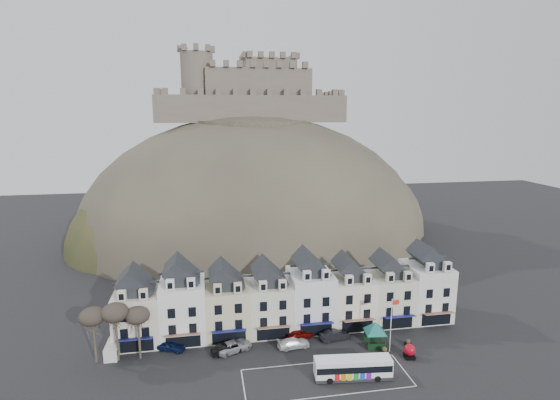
# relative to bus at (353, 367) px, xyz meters

# --- Properties ---
(ground) EXTENTS (300.00, 300.00, 0.00)m
(ground) POSITION_rel_bus_xyz_m (-5.46, -0.66, -1.59)
(ground) COLOR black
(ground) RESTS_ON ground
(coach_bay_markings) EXTENTS (22.00, 7.50, 0.01)m
(coach_bay_markings) POSITION_rel_bus_xyz_m (-3.46, 0.59, -1.59)
(coach_bay_markings) COLOR silver
(coach_bay_markings) RESTS_ON ground
(townhouse_terrace) EXTENTS (54.40, 9.35, 11.80)m
(townhouse_terrace) POSITION_rel_bus_xyz_m (-5.31, 15.31, 3.71)
(townhouse_terrace) COLOR beige
(townhouse_terrace) RESTS_ON ground
(castle_hill) EXTENTS (100.00, 76.00, 68.00)m
(castle_hill) POSITION_rel_bus_xyz_m (-4.20, 68.29, -1.49)
(castle_hill) COLOR #3D382F
(castle_hill) RESTS_ON ground
(castle) EXTENTS (50.20, 22.20, 22.00)m
(castle) POSITION_rel_bus_xyz_m (-4.95, 75.27, 38.60)
(castle) COLOR brown
(castle) RESTS_ON ground
(tree_left_far) EXTENTS (3.61, 3.61, 8.24)m
(tree_left_far) POSITION_rel_bus_xyz_m (-34.46, 9.84, 5.30)
(tree_left_far) COLOR #3C3226
(tree_left_far) RESTS_ON ground
(tree_left_mid) EXTENTS (3.78, 3.78, 8.64)m
(tree_left_mid) POSITION_rel_bus_xyz_m (-31.46, 9.84, 5.65)
(tree_left_mid) COLOR #3C3226
(tree_left_mid) RESTS_ON ground
(tree_left_near) EXTENTS (3.43, 3.43, 7.84)m
(tree_left_near) POSITION_rel_bus_xyz_m (-28.46, 9.84, 4.96)
(tree_left_near) COLOR #3C3226
(tree_left_near) RESTS_ON ground
(bus) EXTENTS (10.40, 3.37, 2.88)m
(bus) POSITION_rel_bus_xyz_m (0.00, 0.00, 0.00)
(bus) COLOR #262628
(bus) RESTS_ON ground
(bus_shelter) EXTENTS (6.04, 6.04, 3.85)m
(bus_shelter) POSITION_rel_bus_xyz_m (5.97, 7.20, 1.40)
(bus_shelter) COLOR black
(bus_shelter) RESTS_ON ground
(red_buoy) EXTENTS (1.71, 1.71, 2.12)m
(red_buoy) POSITION_rel_bus_xyz_m (9.65, 3.18, -0.51)
(red_buoy) COLOR black
(red_buoy) RESTS_ON ground
(flagpole) EXTENTS (1.20, 0.16, 8.31)m
(flagpole) POSITION_rel_bus_xyz_m (7.68, 5.35, 3.15)
(flagpole) COLOR silver
(flagpole) RESTS_ON ground
(white_van) EXTENTS (1.92, 4.23, 1.91)m
(white_van) POSITION_rel_bus_xyz_m (-32.41, 11.34, -0.64)
(white_van) COLOR silver
(white_van) RESTS_ON ground
(planter_west) EXTENTS (1.19, 0.77, 1.11)m
(planter_west) POSITION_rel_bus_xyz_m (6.54, 4.78, -1.06)
(planter_west) COLOR black
(planter_west) RESTS_ON ground
(planter_east) EXTENTS (1.17, 0.82, 1.06)m
(planter_east) POSITION_rel_bus_xyz_m (10.96, 6.34, -1.08)
(planter_east) COLOR black
(planter_east) RESTS_ON ground
(car_navy) EXTENTS (4.69, 3.42, 1.48)m
(car_navy) POSITION_rel_bus_xyz_m (-24.27, 11.25, -0.85)
(car_navy) COLOR #0D1A42
(car_navy) RESTS_ON ground
(car_black) EXTENTS (4.58, 2.42, 1.43)m
(car_black) POSITION_rel_bus_xyz_m (-16.26, 8.84, -0.88)
(car_black) COLOR black
(car_black) RESTS_ON ground
(car_silver) EXTENTS (6.00, 4.34, 1.54)m
(car_silver) POSITION_rel_bus_xyz_m (-15.06, 9.48, -0.83)
(car_silver) COLOR #A4A6AC
(car_silver) RESTS_ON ground
(car_white) EXTENTS (5.11, 2.59, 1.42)m
(car_white) POSITION_rel_bus_xyz_m (-6.17, 8.84, -0.88)
(car_white) COLOR white
(car_white) RESTS_ON ground
(car_maroon) EXTENTS (4.75, 2.86, 1.51)m
(car_maroon) POSITION_rel_bus_xyz_m (-4.66, 11.34, -0.84)
(car_maroon) COLOR #5B0905
(car_maroon) RESTS_ON ground
(car_charcoal) EXTENTS (4.93, 2.50, 1.55)m
(car_charcoal) POSITION_rel_bus_xyz_m (0.61, 10.03, -0.82)
(car_charcoal) COLOR black
(car_charcoal) RESTS_ON ground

